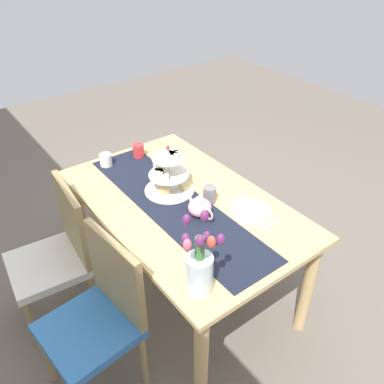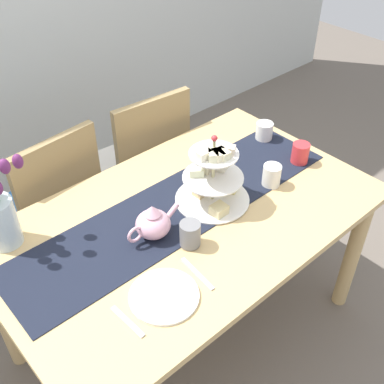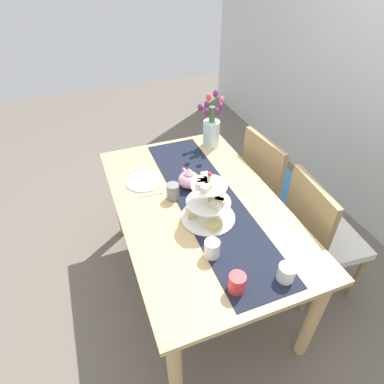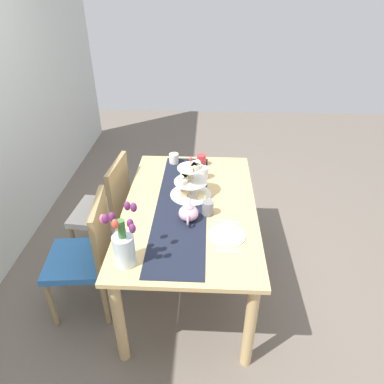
{
  "view_description": "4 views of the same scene",
  "coord_description": "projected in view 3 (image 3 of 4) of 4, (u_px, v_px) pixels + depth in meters",
  "views": [
    {
      "loc": [
        -1.54,
        1.08,
        2.09
      ],
      "look_at": [
        -0.08,
        -0.01,
        0.84
      ],
      "focal_mm": 37.12,
      "sensor_mm": 36.0,
      "label": 1
    },
    {
      "loc": [
        -0.9,
        -1.03,
        1.96
      ],
      "look_at": [
        0.04,
        0.02,
        0.81
      ],
      "focal_mm": 44.27,
      "sensor_mm": 36.0,
      "label": 2
    },
    {
      "loc": [
        1.34,
        -0.55,
        1.97
      ],
      "look_at": [
        -0.08,
        -0.01,
        0.76
      ],
      "focal_mm": 30.59,
      "sensor_mm": 36.0,
      "label": 3
    },
    {
      "loc": [
        -2.03,
        -0.11,
        2.14
      ],
      "look_at": [
        0.05,
        -0.01,
        0.82
      ],
      "focal_mm": 33.09,
      "sensor_mm": 36.0,
      "label": 4
    }
  ],
  "objects": [
    {
      "name": "mug_white_text",
      "position": [
        212.0,
        249.0,
        1.57
      ],
      "size": [
        0.08,
        0.08,
        0.09
      ],
      "primitive_type": "cylinder",
      "color": "white",
      "rests_on": "dining_table"
    },
    {
      "name": "ground_plane",
      "position": [
        198.0,
        280.0,
        2.36
      ],
      "size": [
        8.0,
        8.0,
        0.0
      ],
      "primitive_type": "plane",
      "color": "#6B6056"
    },
    {
      "name": "chair_left",
      "position": [
        271.0,
        184.0,
        2.43
      ],
      "size": [
        0.46,
        0.46,
        0.91
      ],
      "color": "#9C8254",
      "rests_on": "ground_plane"
    },
    {
      "name": "tulip_vase",
      "position": [
        211.0,
        128.0,
        2.34
      ],
      "size": [
        0.23,
        0.19,
        0.39
      ],
      "color": "silver",
      "rests_on": "dining_table"
    },
    {
      "name": "table_runner",
      "position": [
        208.0,
        201.0,
        1.92
      ],
      "size": [
        1.43,
        0.35,
        0.0
      ],
      "primitive_type": "cube",
      "color": "black",
      "rests_on": "dining_table"
    },
    {
      "name": "mug_orange",
      "position": [
        237.0,
        283.0,
        1.41
      ],
      "size": [
        0.08,
        0.08,
        0.09
      ],
      "primitive_type": "cylinder",
      "color": "red",
      "rests_on": "dining_table"
    },
    {
      "name": "dining_table",
      "position": [
        199.0,
        217.0,
        1.97
      ],
      "size": [
        1.51,
        0.92,
        0.73
      ],
      "color": "tan",
      "rests_on": "ground_plane"
    },
    {
      "name": "cream_jug",
      "position": [
        286.0,
        273.0,
        1.46
      ],
      "size": [
        0.08,
        0.08,
        0.08
      ],
      "primitive_type": "cylinder",
      "color": "white",
      "rests_on": "dining_table"
    },
    {
      "name": "knife_left",
      "position": [
        150.0,
        195.0,
        1.96
      ],
      "size": [
        0.03,
        0.17,
        0.01
      ],
      "primitive_type": "cube",
      "rotation": [
        0.0,
        0.0,
        -0.08
      ],
      "color": "silver",
      "rests_on": "dining_table"
    },
    {
      "name": "dinner_plate_left",
      "position": [
        144.0,
        181.0,
        2.06
      ],
      "size": [
        0.23,
        0.23,
        0.01
      ],
      "primitive_type": "cylinder",
      "color": "white",
      "rests_on": "dining_table"
    },
    {
      "name": "teapot",
      "position": [
        189.0,
        179.0,
        1.99
      ],
      "size": [
        0.24,
        0.13,
        0.14
      ],
      "color": "#E5A8BC",
      "rests_on": "table_runner"
    },
    {
      "name": "fork_left",
      "position": [
        138.0,
        169.0,
        2.17
      ],
      "size": [
        0.02,
        0.15,
        0.01
      ],
      "primitive_type": "cube",
      "rotation": [
        0.0,
        0.0,
        0.05
      ],
      "color": "silver",
      "rests_on": "dining_table"
    },
    {
      "name": "mug_grey",
      "position": [
        173.0,
        191.0,
        1.91
      ],
      "size": [
        0.08,
        0.08,
        0.09
      ],
      "primitive_type": "cylinder",
      "color": "slate",
      "rests_on": "table_runner"
    },
    {
      "name": "tiered_cake_stand",
      "position": [
        209.0,
        203.0,
        1.74
      ],
      "size": [
        0.3,
        0.3,
        0.3
      ],
      "color": "beige",
      "rests_on": "table_runner"
    },
    {
      "name": "chair_right",
      "position": [
        318.0,
        234.0,
        2.03
      ],
      "size": [
        0.46,
        0.46,
        0.91
      ],
      "color": "#9C8254",
      "rests_on": "ground_plane"
    }
  ]
}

